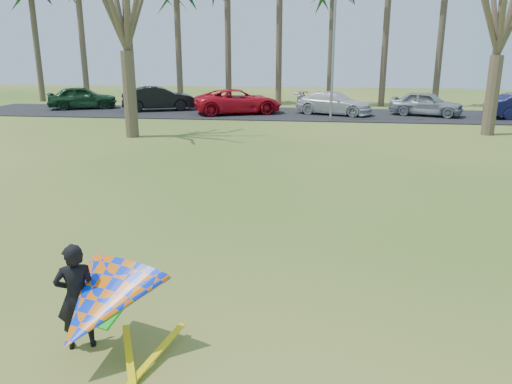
# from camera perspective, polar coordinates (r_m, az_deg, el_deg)

# --- Properties ---
(ground) EXTENTS (100.00, 100.00, 0.00)m
(ground) POSITION_cam_1_polar(r_m,az_deg,el_deg) (10.07, -1.50, -9.18)
(ground) COLOR #225A13
(ground) RESTS_ON ground
(parking_strip) EXTENTS (46.00, 7.00, 0.06)m
(parking_strip) POSITION_cam_1_polar(r_m,az_deg,el_deg) (34.29, 5.05, 8.86)
(parking_strip) COLOR black
(parking_strip) RESTS_ON ground
(bare_tree_right) EXTENTS (6.27, 6.27, 9.21)m
(bare_tree_right) POSITION_cam_1_polar(r_m,az_deg,el_deg) (28.41, 26.53, 19.08)
(bare_tree_right) COLOR #4D3F2E
(bare_tree_right) RESTS_ON ground
(streetlight) EXTENTS (2.28, 0.18, 8.00)m
(streetlight) POSITION_cam_1_polar(r_m,az_deg,el_deg) (31.00, 9.15, 16.19)
(streetlight) COLOR gray
(streetlight) RESTS_ON ground
(car_0) EXTENTS (5.16, 3.65, 1.63)m
(car_0) POSITION_cam_1_polar(r_m,az_deg,el_deg) (39.09, -19.23, 10.18)
(car_0) COLOR #173B1F
(car_0) RESTS_ON parking_strip
(car_1) EXTENTS (5.39, 3.54, 1.68)m
(car_1) POSITION_cam_1_polar(r_m,az_deg,el_deg) (36.54, -11.06, 10.45)
(car_1) COLOR black
(car_1) RESTS_ON parking_strip
(car_2) EXTENTS (6.46, 4.70, 1.63)m
(car_2) POSITION_cam_1_polar(r_m,az_deg,el_deg) (34.13, -2.06, 10.31)
(car_2) COLOR red
(car_2) RESTS_ON parking_strip
(car_3) EXTENTS (5.53, 3.74, 1.49)m
(car_3) POSITION_cam_1_polar(r_m,az_deg,el_deg) (34.11, 8.90, 10.01)
(car_3) COLOR silver
(car_3) RESTS_ON parking_strip
(car_4) EXTENTS (4.95, 3.30, 1.57)m
(car_4) POSITION_cam_1_polar(r_m,az_deg,el_deg) (34.87, 18.88, 9.54)
(car_4) COLOR #8E959A
(car_4) RESTS_ON parking_strip
(kite_flyer) EXTENTS (2.13, 2.39, 2.02)m
(kite_flyer) POSITION_cam_1_polar(r_m,az_deg,el_deg) (7.50, -17.79, -12.13)
(kite_flyer) COLOR black
(kite_flyer) RESTS_ON ground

